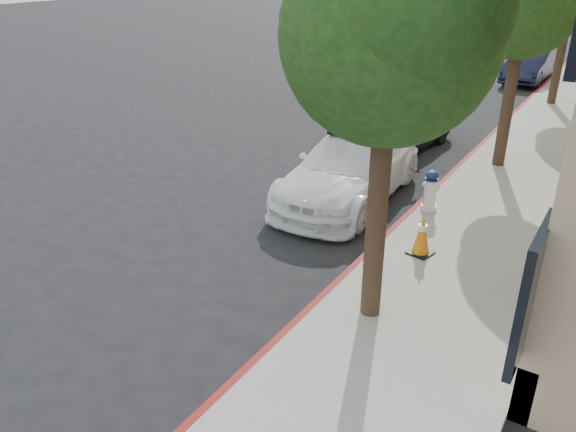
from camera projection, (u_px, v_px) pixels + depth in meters
The scene contains 10 objects.
ground at pixel (283, 228), 11.68m from camera, with size 120.00×120.00×0.00m, color black.
sidewalk at pixel (552, 134), 17.56m from camera, with size 3.20×50.00×0.15m, color gray.
curb_strip at pixel (501, 127), 18.31m from camera, with size 0.12×50.00×0.15m, color maroon.
tree_near at pixel (392, 34), 6.91m from camera, with size 2.92×2.82×5.62m.
tree_mid at pixel (526, 2), 13.09m from camera, with size 2.77×2.64×5.43m.
police_car at pixel (350, 167), 12.85m from camera, with size 2.38×5.24×1.64m.
parked_car_mid at pixel (406, 126), 16.26m from camera, with size 1.53×3.81×1.30m, color #212529.
parked_car_far at pixel (530, 65), 24.94m from camera, with size 1.53×4.40×1.45m, color #141733.
fire_hydrant at pixel (430, 191), 11.97m from camera, with size 0.38×0.34×0.90m.
traffic_cone at pixel (422, 235), 10.21m from camera, with size 0.48×0.48×0.78m.
Camera 1 is at (5.71, -8.80, 5.15)m, focal length 35.00 mm.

